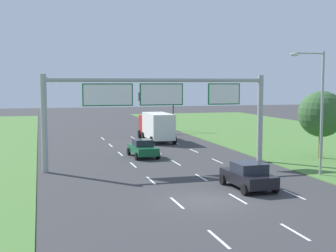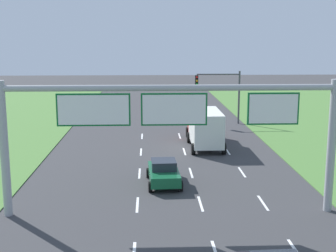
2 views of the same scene
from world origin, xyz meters
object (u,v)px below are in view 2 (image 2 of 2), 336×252
Objects in this scene: car_near_red at (164,172)px; sign_gantry at (170,120)px; box_truck at (204,126)px; traffic_light_mast at (221,88)px.

car_near_red is 0.24× the size of sign_gantry.
car_near_red is at bearing -109.86° from box_truck.
box_truck is at bearing -106.09° from traffic_light_mast.
sign_gantry is at bearing -90.37° from car_near_red.
car_near_red is at bearing -108.07° from traffic_light_mast.
sign_gantry reaches higher than box_truck.
sign_gantry is 3.08× the size of traffic_light_mast.
traffic_light_mast is (6.65, 20.37, 3.11)m from car_near_red.
car_near_red is at bearing 92.24° from sign_gantry.
box_truck is 1.37× the size of traffic_light_mast.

